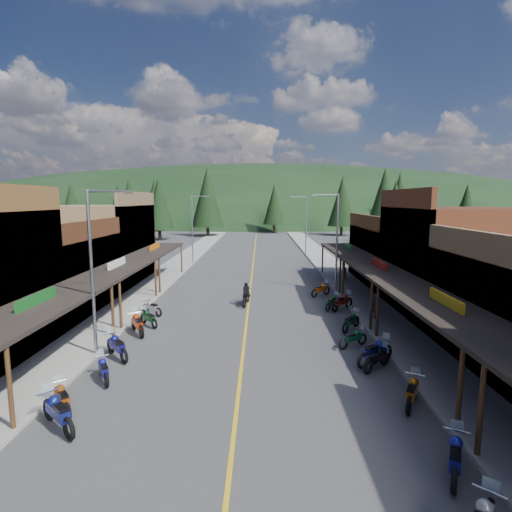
{
  "coord_description": "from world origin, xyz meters",
  "views": [
    {
      "loc": [
        0.85,
        -24.4,
        7.52
      ],
      "look_at": [
        0.51,
        7.52,
        3.0
      ],
      "focal_mm": 28.0,
      "sensor_mm": 36.0,
      "label": 1
    }
  ],
  "objects_px": {
    "pine_11": "(384,202)",
    "bike_west_3": "(62,397)",
    "bike_east_4": "(377,358)",
    "bike_east_6": "(353,337)",
    "bike_west_2": "(58,411)",
    "bike_west_7": "(149,317)",
    "pine_4": "(342,201)",
    "pedestrian_east_b": "(343,272)",
    "bike_west_8": "(152,307)",
    "bike_east_2": "(455,455)",
    "shop_west_2": "(42,275)",
    "bike_west_4": "(103,369)",
    "pine_0": "(71,204)",
    "bike_west_6": "(137,323)",
    "pine_6": "(467,204)",
    "streetlight_3": "(305,222)",
    "streetlight_1": "(193,226)",
    "bike_west_5": "(117,345)",
    "bike_east_5": "(375,351)",
    "streetlight_2": "(335,238)",
    "bike_east_3": "(412,390)",
    "pine_9": "(395,206)",
    "pedestrian_east_a": "(376,306)",
    "pine_10": "(159,204)",
    "pine_8": "(119,209)",
    "pine_1": "(155,201)",
    "pine_2": "(207,197)",
    "pine_7": "(129,201)",
    "shop_east_3": "(403,255)",
    "streetlight_0": "(94,265)",
    "pine_3": "(274,204)",
    "bike_east_7": "(351,321)",
    "rider_on_bike": "(246,296)",
    "bike_east_9": "(332,302)",
    "pine_5": "(399,198)",
    "shop_east_2": "(456,261)"
  },
  "relations": [
    {
      "from": "pine_0",
      "to": "bike_west_6",
      "type": "relative_size",
      "value": 4.75
    },
    {
      "from": "pine_6",
      "to": "bike_west_2",
      "type": "height_order",
      "value": "pine_6"
    },
    {
      "from": "bike_west_3",
      "to": "bike_east_4",
      "type": "relative_size",
      "value": 1.02
    },
    {
      "from": "streetlight_1",
      "to": "streetlight_2",
      "type": "height_order",
      "value": "same"
    },
    {
      "from": "pine_6",
      "to": "bike_west_4",
      "type": "xyz_separation_m",
      "value": [
        -51.68,
        -72.7,
        -5.93
      ]
    },
    {
      "from": "pine_4",
      "to": "bike_east_2",
      "type": "height_order",
      "value": "pine_4"
    },
    {
      "from": "bike_west_5",
      "to": "pedestrian_east_a",
      "type": "xyz_separation_m",
      "value": [
        14.06,
        6.24,
        0.29
      ]
    },
    {
      "from": "pine_5",
      "to": "pine_10",
      "type": "bearing_deg",
      "value": -157.07
    },
    {
      "from": "bike_west_8",
      "to": "bike_east_3",
      "type": "height_order",
      "value": "bike_east_3"
    },
    {
      "from": "pine_0",
      "to": "bike_west_3",
      "type": "xyz_separation_m",
      "value": [
        33.8,
        -73.15,
        -5.91
      ]
    },
    {
      "from": "bike_east_4",
      "to": "bike_east_6",
      "type": "distance_m",
      "value": 2.74
    },
    {
      "from": "pine_4",
      "to": "pedestrian_east_b",
      "type": "bearing_deg",
      "value": -101.19
    },
    {
      "from": "pine_11",
      "to": "pedestrian_east_a",
      "type": "height_order",
      "value": "pine_11"
    },
    {
      "from": "bike_west_2",
      "to": "bike_west_7",
      "type": "distance_m",
      "value": 10.86
    },
    {
      "from": "bike_west_6",
      "to": "bike_east_4",
      "type": "distance_m",
      "value": 12.95
    },
    {
      "from": "streetlight_0",
      "to": "pine_0",
      "type": "bearing_deg",
      "value": 115.92
    },
    {
      "from": "bike_west_6",
      "to": "bike_west_4",
      "type": "bearing_deg",
      "value": -117.63
    },
    {
      "from": "pine_8",
      "to": "pine_11",
      "type": "xyz_separation_m",
      "value": [
        42.0,
        -2.0,
        1.21
      ]
    },
    {
      "from": "bike_east_2",
      "to": "bike_east_7",
      "type": "distance_m",
      "value": 12.28
    },
    {
      "from": "pine_7",
      "to": "pedestrian_east_b",
      "type": "xyz_separation_m",
      "value": [
        40.44,
        -64.32,
        -6.26
      ]
    },
    {
      "from": "pine_3",
      "to": "bike_west_7",
      "type": "distance_m",
      "value": 68.37
    },
    {
      "from": "shop_east_2",
      "to": "pine_9",
      "type": "bearing_deg",
      "value": 76.72
    },
    {
      "from": "bike_west_2",
      "to": "bike_east_2",
      "type": "height_order",
      "value": "bike_west_2"
    },
    {
      "from": "pine_1",
      "to": "pine_2",
      "type": "height_order",
      "value": "pine_2"
    },
    {
      "from": "pine_7",
      "to": "shop_east_3",
      "type": "bearing_deg",
      "value": -54.73
    },
    {
      "from": "pine_8",
      "to": "pedestrian_east_a",
      "type": "distance_m",
      "value": 50.36
    },
    {
      "from": "streetlight_1",
      "to": "pine_4",
      "type": "height_order",
      "value": "pine_4"
    },
    {
      "from": "pine_10",
      "to": "bike_west_3",
      "type": "height_order",
      "value": "pine_10"
    },
    {
      "from": "pine_11",
      "to": "rider_on_bike",
      "type": "xyz_separation_m",
      "value": [
        -20.15,
        -34.52,
        -6.5
      ]
    },
    {
      "from": "bike_west_5",
      "to": "bike_east_5",
      "type": "height_order",
      "value": "bike_east_5"
    },
    {
      "from": "streetlight_3",
      "to": "bike_west_4",
      "type": "relative_size",
      "value": 4.14
    },
    {
      "from": "pine_4",
      "to": "rider_on_bike",
      "type": "relative_size",
      "value": 5.36
    },
    {
      "from": "bike_west_7",
      "to": "bike_east_5",
      "type": "relative_size",
      "value": 0.83
    },
    {
      "from": "shop_west_2",
      "to": "bike_west_4",
      "type": "distance_m",
      "value": 13.31
    },
    {
      "from": "streetlight_2",
      "to": "bike_east_3",
      "type": "height_order",
      "value": "streetlight_2"
    },
    {
      "from": "pine_2",
      "to": "bike_east_6",
      "type": "distance_m",
      "value": 65.07
    },
    {
      "from": "streetlight_0",
      "to": "bike_west_6",
      "type": "bearing_deg",
      "value": 74.31
    },
    {
      "from": "pine_3",
      "to": "bike_east_7",
      "type": "relative_size",
      "value": 5.35
    },
    {
      "from": "shop_east_2",
      "to": "bike_west_5",
      "type": "relative_size",
      "value": 4.71
    },
    {
      "from": "pine_6",
      "to": "streetlight_3",
      "type": "bearing_deg",
      "value": -138.95
    },
    {
      "from": "bike_east_9",
      "to": "pedestrian_east_b",
      "type": "height_order",
      "value": "pedestrian_east_b"
    },
    {
      "from": "bike_east_4",
      "to": "rider_on_bike",
      "type": "bearing_deg",
      "value": 166.54
    },
    {
      "from": "pine_11",
      "to": "bike_west_3",
      "type": "bearing_deg",
      "value": -118.05
    },
    {
      "from": "bike_west_7",
      "to": "bike_west_8",
      "type": "xyz_separation_m",
      "value": [
        -0.43,
        2.33,
        -0.01
      ]
    },
    {
      "from": "shop_east_3",
      "to": "bike_west_6",
      "type": "xyz_separation_m",
      "value": [
        -19.81,
        -14.11,
        -1.87
      ]
    },
    {
      "from": "streetlight_1",
      "to": "bike_east_2",
      "type": "relative_size",
      "value": 3.74
    },
    {
      "from": "streetlight_1",
      "to": "pedestrian_east_b",
      "type": "relative_size",
      "value": 4.84
    },
    {
      "from": "shop_east_3",
      "to": "bike_east_7",
      "type": "height_order",
      "value": "shop_east_3"
    },
    {
      "from": "pine_9",
      "to": "bike_west_8",
      "type": "bearing_deg",
      "value": -124.47
    },
    {
      "from": "pine_7",
      "to": "bike_east_9",
      "type": "height_order",
      "value": "pine_7"
    }
  ]
}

